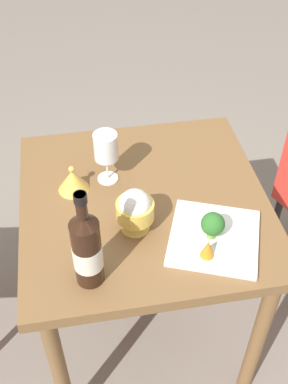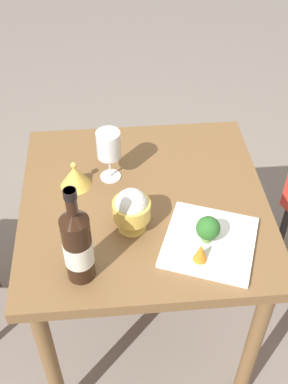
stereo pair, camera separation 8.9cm
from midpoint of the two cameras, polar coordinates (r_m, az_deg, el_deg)
name	(u,v)px [view 2 (the right image)]	position (r m, az deg, el deg)	size (l,w,h in m)	color
ground_plane	(144,323)	(2.07, 1.28, -15.43)	(8.00, 8.00, 0.00)	gray
dining_table	(144,221)	(1.57, 1.63, -3.56)	(0.77, 0.77, 0.73)	brown
wine_bottle	(77,245)	(1.21, -5.87, -6.37)	(0.08, 0.08, 0.31)	black
wine_glass	(109,146)	(1.49, -2.53, 5.48)	(0.08, 0.08, 0.18)	white
rice_bowl	(132,209)	(1.36, 0.38, -2.16)	(0.11, 0.11, 0.14)	gold
rice_bowl_lid	(75,176)	(1.52, -6.60, 1.86)	(0.10, 0.10, 0.09)	gold
serving_plate	(209,242)	(1.38, 9.69, -5.96)	(0.32, 0.32, 0.02)	white
broccoli_floret	(208,229)	(1.34, 9.58, -4.40)	(0.07, 0.07, 0.09)	#729E4C
carrot_garnish_left	(201,252)	(1.30, 8.75, -7.22)	(0.04, 0.04, 0.06)	orange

